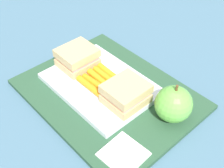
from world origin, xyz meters
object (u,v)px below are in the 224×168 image
(sandwich_half_left, at_px, (77,58))
(carrot_sticks_bundle, at_px, (100,80))
(food_tray, at_px, (100,84))
(sandwich_half_right, at_px, (126,94))
(apple, at_px, (174,104))
(paper_napkin, at_px, (123,154))

(sandwich_half_left, height_order, carrot_sticks_bundle, sandwich_half_left)
(carrot_sticks_bundle, bearing_deg, food_tray, 165.45)
(sandwich_half_right, relative_size, apple, 0.96)
(sandwich_half_left, height_order, paper_napkin, sandwich_half_left)
(food_tray, relative_size, apple, 2.77)
(carrot_sticks_bundle, distance_m, apple, 0.17)
(food_tray, bearing_deg, apple, 15.72)
(food_tray, bearing_deg, carrot_sticks_bundle, -14.55)
(apple, relative_size, paper_napkin, 1.19)
(sandwich_half_left, distance_m, carrot_sticks_bundle, 0.08)
(apple, bearing_deg, sandwich_half_left, -169.29)
(sandwich_half_left, bearing_deg, carrot_sticks_bundle, -0.25)
(sandwich_half_left, bearing_deg, paper_napkin, -19.55)
(food_tray, xyz_separation_m, carrot_sticks_bundle, (0.00, -0.00, 0.01))
(food_tray, relative_size, sandwich_half_right, 2.88)
(paper_napkin, bearing_deg, sandwich_half_right, 134.13)
(sandwich_half_right, distance_m, paper_napkin, 0.12)
(sandwich_half_left, xyz_separation_m, sandwich_half_right, (0.16, 0.00, 0.00))
(sandwich_half_left, relative_size, sandwich_half_right, 1.00)
(sandwich_half_left, bearing_deg, apple, 10.71)
(food_tray, relative_size, sandwich_half_left, 2.88)
(carrot_sticks_bundle, height_order, paper_napkin, carrot_sticks_bundle)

